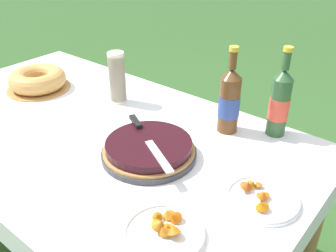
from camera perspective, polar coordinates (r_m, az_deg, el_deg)
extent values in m
plane|color=#335B28|center=(1.93, -9.57, -18.30)|extent=(16.00, 16.00, 0.00)
cube|color=#A87A47|center=(1.51, -11.67, -1.00)|extent=(1.72, 0.98, 0.03)
cylinder|color=#A87A47|center=(2.46, -15.38, 2.16)|extent=(0.06, 0.06, 0.65)
cylinder|color=#A87A47|center=(1.66, 21.37, -14.32)|extent=(0.06, 0.06, 0.65)
cube|color=white|center=(1.50, -11.75, -0.34)|extent=(1.73, 0.99, 0.00)
cube|color=white|center=(1.82, 0.19, 4.24)|extent=(1.73, 0.01, 0.10)
cube|color=white|center=(1.13, 19.60, -16.76)|extent=(0.00, 0.99, 0.10)
cylinder|color=#38383D|center=(1.29, -2.92, -4.23)|extent=(0.33, 0.33, 0.02)
cylinder|color=#B78447|center=(1.29, -2.94, -3.68)|extent=(0.32, 0.32, 0.01)
cylinder|color=black|center=(1.27, -2.96, -2.96)|extent=(0.30, 0.30, 0.03)
cube|color=silver|center=(1.19, -1.41, -4.59)|extent=(0.18, 0.11, 0.00)
cube|color=black|center=(1.38, -4.97, 0.69)|extent=(0.09, 0.06, 0.01)
cylinder|color=#B78447|center=(1.90, -19.05, 5.48)|extent=(0.29, 0.29, 0.01)
torus|color=tan|center=(1.88, -19.28, 6.75)|extent=(0.26, 0.26, 0.09)
cylinder|color=beige|center=(1.66, -7.59, 5.19)|extent=(0.07, 0.07, 0.09)
cylinder|color=beige|center=(1.66, -7.62, 5.60)|extent=(0.07, 0.07, 0.09)
cylinder|color=beige|center=(1.65, -7.65, 6.01)|extent=(0.07, 0.07, 0.09)
cylinder|color=beige|center=(1.65, -7.68, 6.42)|extent=(0.07, 0.07, 0.09)
cylinder|color=beige|center=(1.64, -7.71, 6.84)|extent=(0.07, 0.07, 0.09)
cylinder|color=beige|center=(1.64, -7.74, 7.26)|extent=(0.07, 0.07, 0.09)
cylinder|color=beige|center=(1.63, -7.77, 7.68)|extent=(0.07, 0.07, 0.09)
cylinder|color=beige|center=(1.63, -7.80, 8.10)|extent=(0.07, 0.07, 0.09)
cylinder|color=beige|center=(1.62, -7.84, 8.53)|extent=(0.07, 0.07, 0.09)
cylinder|color=beige|center=(1.62, -7.87, 8.95)|extent=(0.07, 0.07, 0.09)
cylinder|color=beige|center=(1.61, -7.90, 9.39)|extent=(0.07, 0.07, 0.09)
torus|color=beige|center=(1.60, -8.02, 10.98)|extent=(0.07, 0.07, 0.01)
cylinder|color=#2D562D|center=(1.43, 16.53, 2.77)|extent=(0.07, 0.07, 0.22)
cylinder|color=#E54C38|center=(1.43, 16.51, 2.61)|extent=(0.07, 0.07, 0.08)
cone|color=#2D562D|center=(1.38, 17.30, 7.54)|extent=(0.07, 0.07, 0.04)
cylinder|color=#2D562D|center=(1.36, 17.62, 9.50)|extent=(0.03, 0.03, 0.06)
cylinder|color=gold|center=(1.35, 17.88, 11.10)|extent=(0.03, 0.03, 0.02)
cylinder|color=brown|center=(1.42, 9.28, 3.18)|extent=(0.08, 0.08, 0.22)
cylinder|color=#334C93|center=(1.42, 9.26, 3.03)|extent=(0.08, 0.08, 0.08)
cone|color=brown|center=(1.36, 9.70, 7.91)|extent=(0.08, 0.08, 0.04)
cylinder|color=brown|center=(1.35, 9.89, 9.90)|extent=(0.03, 0.03, 0.06)
cylinder|color=gold|center=(1.33, 10.04, 11.53)|extent=(0.03, 0.03, 0.02)
cylinder|color=white|center=(1.01, -0.60, -16.16)|extent=(0.22, 0.22, 0.01)
torus|color=white|center=(1.01, -0.60, -15.84)|extent=(0.21, 0.21, 0.01)
cone|color=#AE6010|center=(1.03, -1.66, -13.53)|extent=(0.04, 0.04, 0.03)
cone|color=#C7700F|center=(1.00, 0.46, -15.15)|extent=(0.05, 0.05, 0.05)
cone|color=#BF741C|center=(0.99, -1.31, -14.70)|extent=(0.05, 0.05, 0.04)
cone|color=#B1500C|center=(1.03, 0.93, -13.62)|extent=(0.06, 0.06, 0.04)
cone|color=orange|center=(1.04, -0.02, -13.12)|extent=(0.05, 0.05, 0.04)
cone|color=#BA6A19|center=(0.99, -0.66, -15.52)|extent=(0.04, 0.04, 0.03)
cone|color=#BA6513|center=(0.99, 0.78, -15.39)|extent=(0.06, 0.06, 0.04)
cone|color=#B56418|center=(0.99, -0.15, -15.23)|extent=(0.04, 0.04, 0.03)
cylinder|color=white|center=(1.14, 14.19, -10.83)|extent=(0.22, 0.22, 0.01)
torus|color=white|center=(1.14, 14.24, -10.53)|extent=(0.21, 0.21, 0.01)
cone|color=#B15F19|center=(1.17, 13.51, -8.49)|extent=(0.04, 0.03, 0.03)
cone|color=#CC5410|center=(1.12, 14.24, -10.08)|extent=(0.05, 0.05, 0.03)
cone|color=#B66612|center=(1.16, 12.75, -8.44)|extent=(0.04, 0.03, 0.03)
cone|color=#B0640C|center=(1.09, 14.05, -11.55)|extent=(0.05, 0.05, 0.04)
cone|color=#B25018|center=(1.14, 11.98, -8.69)|extent=(0.06, 0.05, 0.04)
cone|color=#AE6911|center=(1.13, 14.20, -10.02)|extent=(0.04, 0.05, 0.04)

